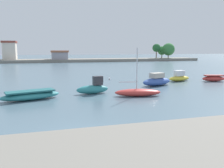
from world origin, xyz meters
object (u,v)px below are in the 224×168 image
moored_boat_6 (214,78)px  mooring_buoy_0 (110,79)px  moored_boat_3 (138,92)px  mooring_buoy_1 (97,81)px  moored_boat_4 (157,81)px  moored_boat_5 (179,77)px  moored_boat_2 (93,88)px  moored_boat_1 (30,95)px

moored_boat_6 → mooring_buoy_0: moored_boat_6 is taller
moored_boat_3 → mooring_buoy_1: size_ratio=16.20×
moored_boat_3 → moored_boat_4: size_ratio=1.00×
moored_boat_5 → moored_boat_6: (4.69, -1.69, -0.10)m
moored_boat_2 → moored_boat_5: bearing=17.3°
moored_boat_1 → moored_boat_3: 10.37m
mooring_buoy_0 → mooring_buoy_1: 2.90m
moored_boat_5 → moored_boat_6: 4.99m
moored_boat_1 → mooring_buoy_1: bearing=34.5°
moored_boat_4 → mooring_buoy_1: (-6.83, 5.50, -0.47)m
moored_boat_2 → moored_boat_3: moored_boat_3 is taller
mooring_buoy_0 → moored_boat_3: bearing=-92.5°
moored_boat_1 → mooring_buoy_0: (10.87, 11.87, -0.26)m
moored_boat_2 → moored_boat_6: size_ratio=1.02×
moored_boat_3 → moored_boat_2: bearing=159.8°
mooring_buoy_0 → moored_boat_4: bearing=-58.1°
moored_boat_2 → moored_boat_5: moored_boat_2 is taller
moored_boat_4 → moored_boat_6: size_ratio=1.38×
moored_boat_3 → mooring_buoy_0: bearing=99.1°
moored_boat_3 → moored_boat_1: bearing=-174.4°
moored_boat_2 → moored_boat_6: 19.55m
moored_boat_1 → moored_boat_3: (10.31, -1.08, -0.03)m
moored_boat_1 → moored_boat_4: size_ratio=1.17×
moored_boat_4 → moored_boat_2: bearing=-178.6°
mooring_buoy_0 → moored_boat_1: bearing=-132.5°
mooring_buoy_1 → mooring_buoy_0: bearing=34.5°
moored_boat_3 → moored_boat_4: 7.66m
moored_boat_2 → mooring_buoy_1: (2.23, 8.79, -0.44)m
moored_boat_1 → mooring_buoy_0: bearing=31.7°
moored_boat_3 → moored_boat_4: (5.00, 5.80, 0.23)m
moored_boat_2 → mooring_buoy_1: bearing=68.9°
moored_boat_5 → moored_boat_6: size_ratio=1.14×
moored_boat_2 → moored_boat_6: bearing=7.1°
moored_boat_4 → moored_boat_5: 6.08m
moored_boat_3 → moored_boat_5: 13.56m
moored_boat_3 → moored_boat_5: size_ratio=1.21×
moored_boat_3 → moored_boat_6: size_ratio=1.38×
moored_boat_2 → moored_boat_6: (18.98, 4.69, -0.14)m
moored_boat_1 → moored_boat_2: size_ratio=1.58×
moored_boat_1 → moored_boat_2: bearing=-2.8°
moored_boat_2 → moored_boat_4: 9.64m
moored_boat_3 → mooring_buoy_1: moored_boat_3 is taller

